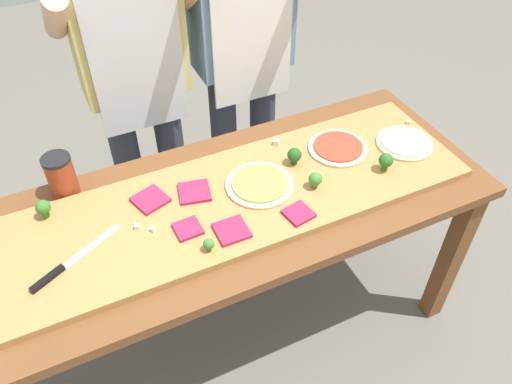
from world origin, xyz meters
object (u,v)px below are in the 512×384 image
pizza_slice_center (299,214)px  cheese_crumble_d (137,226)px  cheese_crumble_b (276,142)px  pizza_whole_tomato_red (338,148)px  sauce_jar (61,176)px  pizza_whole_cheese_artichoke (405,143)px  broccoli_floret_back_left (294,155)px  chefs_knife (65,266)px  cook_left (134,68)px  broccoli_floret_back_right (386,161)px  pizza_slice_near_left (150,200)px  prep_table (227,225)px  pizza_slice_near_right (194,192)px  pizza_slice_far_left (232,230)px  cook_right (243,44)px  cheese_crumble_c (408,122)px  broccoli_floret_front_mid (315,179)px  pizza_slice_far_right (188,229)px  broccoli_floret_back_mid (43,208)px  broccoli_floret_front_right (209,244)px

pizza_slice_center → cheese_crumble_d: 0.51m
cheese_crumble_b → cheese_crumble_d: 0.62m
pizza_whole_tomato_red → sauce_jar: (-0.95, 0.23, 0.04)m
pizza_whole_cheese_artichoke → broccoli_floret_back_left: (-0.43, 0.08, 0.03)m
chefs_knife → pizza_whole_tomato_red: same height
chefs_knife → cook_left: 0.84m
chefs_knife → cheese_crumble_d: size_ratio=19.16×
pizza_whole_cheese_artichoke → broccoli_floret_back_right: bearing=-151.0°
broccoli_floret_back_left → pizza_slice_near_left: bearing=176.2°
prep_table → pizza_whole_tomato_red: size_ratio=8.29×
chefs_knife → sauce_jar: size_ratio=1.89×
pizza_slice_near_right → sauce_jar: 0.45m
prep_table → cook_left: 0.72m
pizza_whole_tomato_red → pizza_slice_center: pizza_whole_tomato_red is taller
pizza_slice_far_left → cook_right: size_ratio=0.06×
cheese_crumble_c → cheese_crumble_d: bearing=-175.7°
prep_table → pizza_whole_cheese_artichoke: (0.72, -0.03, 0.14)m
broccoli_floret_front_mid → pizza_whole_tomato_red: bearing=37.8°
pizza_slice_far_left → chefs_knife: bearing=170.7°
pizza_whole_cheese_artichoke → cook_right: size_ratio=0.13×
pizza_whole_tomato_red → pizza_slice_far_right: (-0.64, -0.14, -0.00)m
chefs_knife → cheese_crumble_c: bearing=6.1°
prep_table → pizza_slice_center: bearing=-44.3°
pizza_slice_far_right → cook_left: (0.06, 0.72, 0.17)m
sauce_jar → broccoli_floret_back_mid: bearing=-123.8°
pizza_slice_near_right → pizza_whole_tomato_red: bearing=-0.6°
pizza_slice_far_left → sauce_jar: sauce_jar is taller
pizza_slice_center → sauce_jar: sauce_jar is taller
prep_table → cheese_crumble_b: cheese_crumble_b is taller
pizza_whole_tomato_red → cheese_crumble_d: size_ratio=14.44×
pizza_whole_tomato_red → broccoli_floret_back_left: (-0.19, -0.00, 0.03)m
pizza_slice_far_left → pizza_slice_near_right: bearing=101.7°
prep_table → cook_right: (0.35, 0.63, 0.31)m
broccoli_floret_back_mid → cook_right: cook_right is taller
sauce_jar → pizza_slice_center: bearing=-34.9°
pizza_slice_center → broccoli_floret_back_mid: broccoli_floret_back_mid is taller
cheese_crumble_c → cheese_crumble_d: (-1.11, -0.08, 0.00)m
sauce_jar → prep_table: bearing=-30.6°
pizza_slice_center → cheese_crumble_d: bearing=161.1°
pizza_slice_near_right → cook_left: size_ratio=0.06×
pizza_slice_center → cook_right: (0.17, 0.81, 0.17)m
broccoli_floret_back_right → cook_right: 0.79m
pizza_slice_near_right → broccoli_floret_front_right: size_ratio=2.33×
pizza_slice_far_right → broccoli_floret_front_mid: bearing=0.2°
chefs_knife → sauce_jar: (0.06, 0.35, 0.04)m
sauce_jar → cook_right: bearing=23.1°
broccoli_floret_front_mid → broccoli_floret_back_right: (0.27, -0.03, 0.01)m
pizza_whole_cheese_artichoke → pizza_slice_near_right: pizza_whole_cheese_artichoke is taller
chefs_knife → broccoli_floret_front_mid: bearing=-1.0°
broccoli_floret_back_right → cook_left: size_ratio=0.04×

